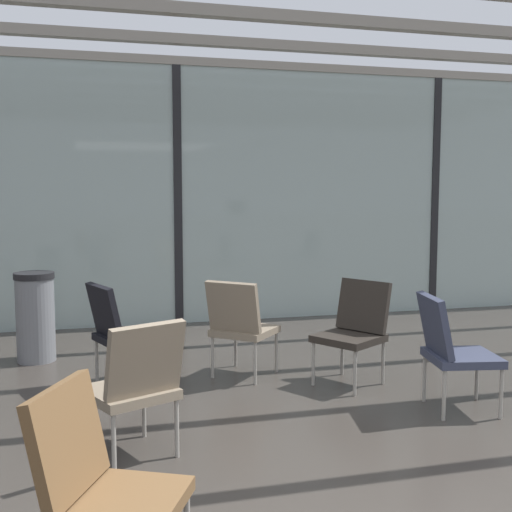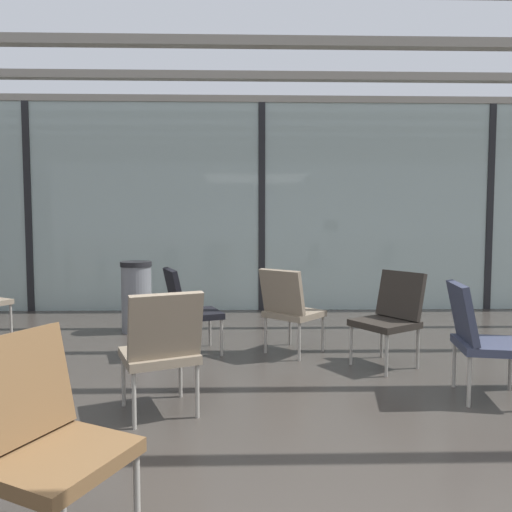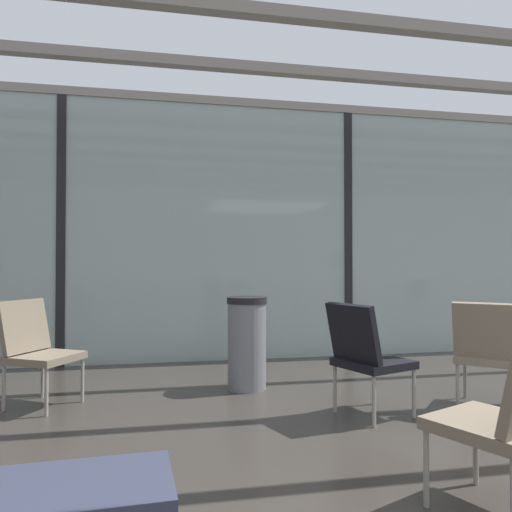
{
  "view_description": "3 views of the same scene",
  "coord_description": "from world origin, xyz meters",
  "px_view_note": "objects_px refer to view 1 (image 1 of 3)",
  "views": [
    {
      "loc": [
        -1.09,
        -2.62,
        1.64
      ],
      "look_at": [
        0.39,
        2.93,
        1.05
      ],
      "focal_mm": 44.8,
      "sensor_mm": 36.0,
      "label": 1
    },
    {
      "loc": [
        -0.26,
        -1.92,
        1.31
      ],
      "look_at": [
        -0.07,
        6.02,
        0.77
      ],
      "focal_mm": 32.68,
      "sensor_mm": 36.0,
      "label": 2
    },
    {
      "loc": [
        -2.4,
        -0.77,
        1.16
      ],
      "look_at": [
        -0.77,
        7.38,
        1.32
      ],
      "focal_mm": 34.26,
      "sensor_mm": 36.0,
      "label": 3
    }
  ],
  "objects_px": {
    "lounge_chair_3": "(119,328)",
    "lounge_chair_5": "(451,345)",
    "lounge_chair_0": "(136,381)",
    "lounge_chair_4": "(355,326)",
    "parked_airplane": "(167,164)",
    "lounge_chair_7": "(240,322)",
    "lounge_chair_6": "(98,480)",
    "trash_bin": "(35,317)"
  },
  "relations": [
    {
      "from": "lounge_chair_3",
      "to": "trash_bin",
      "type": "relative_size",
      "value": 1.01
    },
    {
      "from": "lounge_chair_4",
      "to": "lounge_chair_6",
      "type": "relative_size",
      "value": 1.0
    },
    {
      "from": "lounge_chair_3",
      "to": "lounge_chair_5",
      "type": "height_order",
      "value": "same"
    },
    {
      "from": "lounge_chair_3",
      "to": "lounge_chair_5",
      "type": "bearing_deg",
      "value": -138.62
    },
    {
      "from": "parked_airplane",
      "to": "lounge_chair_5",
      "type": "xyz_separation_m",
      "value": [
        0.85,
        -10.02,
        -1.72
      ]
    },
    {
      "from": "lounge_chair_6",
      "to": "lounge_chair_7",
      "type": "height_order",
      "value": "same"
    },
    {
      "from": "lounge_chair_3",
      "to": "lounge_chair_7",
      "type": "relative_size",
      "value": 1.0
    },
    {
      "from": "lounge_chair_4",
      "to": "lounge_chair_5",
      "type": "height_order",
      "value": "same"
    },
    {
      "from": "parked_airplane",
      "to": "lounge_chair_4",
      "type": "bearing_deg",
      "value": -87.28
    },
    {
      "from": "lounge_chair_6",
      "to": "lounge_chair_0",
      "type": "bearing_deg",
      "value": 15.35
    },
    {
      "from": "lounge_chair_5",
      "to": "lounge_chair_7",
      "type": "distance_m",
      "value": 1.79
    },
    {
      "from": "lounge_chair_0",
      "to": "lounge_chair_4",
      "type": "distance_m",
      "value": 2.22
    },
    {
      "from": "lounge_chair_3",
      "to": "lounge_chair_5",
      "type": "relative_size",
      "value": 1.0
    },
    {
      "from": "parked_airplane",
      "to": "lounge_chair_0",
      "type": "distance_m",
      "value": 10.56
    },
    {
      "from": "lounge_chair_5",
      "to": "lounge_chair_6",
      "type": "height_order",
      "value": "same"
    },
    {
      "from": "parked_airplane",
      "to": "lounge_chair_0",
      "type": "bearing_deg",
      "value": -98.17
    },
    {
      "from": "lounge_chair_3",
      "to": "lounge_chair_7",
      "type": "bearing_deg",
      "value": -112.63
    },
    {
      "from": "lounge_chair_0",
      "to": "lounge_chair_3",
      "type": "relative_size",
      "value": 1.0
    },
    {
      "from": "lounge_chair_4",
      "to": "trash_bin",
      "type": "bearing_deg",
      "value": -150.51
    },
    {
      "from": "lounge_chair_6",
      "to": "lounge_chair_4",
      "type": "bearing_deg",
      "value": -15.73
    },
    {
      "from": "lounge_chair_5",
      "to": "lounge_chair_6",
      "type": "xyz_separation_m",
      "value": [
        -2.57,
        -1.6,
        0.0
      ]
    },
    {
      "from": "lounge_chair_5",
      "to": "lounge_chair_0",
      "type": "bearing_deg",
      "value": 108.01
    },
    {
      "from": "lounge_chair_6",
      "to": "lounge_chair_7",
      "type": "distance_m",
      "value": 3.08
    },
    {
      "from": "lounge_chair_3",
      "to": "trash_bin",
      "type": "bearing_deg",
      "value": 15.67
    },
    {
      "from": "lounge_chair_6",
      "to": "lounge_chair_5",
      "type": "bearing_deg",
      "value": -32.12
    },
    {
      "from": "lounge_chair_0",
      "to": "lounge_chair_6",
      "type": "height_order",
      "value": "same"
    },
    {
      "from": "lounge_chair_7",
      "to": "lounge_chair_0",
      "type": "bearing_deg",
      "value": 98.07
    },
    {
      "from": "parked_airplane",
      "to": "lounge_chair_3",
      "type": "xyz_separation_m",
      "value": [
        -1.5,
        -8.77,
        -1.72
      ]
    },
    {
      "from": "lounge_chair_0",
      "to": "trash_bin",
      "type": "height_order",
      "value": "lounge_chair_0"
    },
    {
      "from": "parked_airplane",
      "to": "trash_bin",
      "type": "bearing_deg",
      "value": -106.11
    },
    {
      "from": "lounge_chair_0",
      "to": "lounge_chair_4",
      "type": "relative_size",
      "value": 1.0
    },
    {
      "from": "lounge_chair_4",
      "to": "lounge_chair_5",
      "type": "bearing_deg",
      "value": -6.09
    },
    {
      "from": "lounge_chair_4",
      "to": "lounge_chair_6",
      "type": "bearing_deg",
      "value": -74.07
    },
    {
      "from": "lounge_chair_0",
      "to": "lounge_chair_3",
      "type": "distance_m",
      "value": 1.55
    },
    {
      "from": "parked_airplane",
      "to": "lounge_chair_3",
      "type": "relative_size",
      "value": 16.0
    },
    {
      "from": "parked_airplane",
      "to": "lounge_chair_6",
      "type": "relative_size",
      "value": 16.0
    },
    {
      "from": "lounge_chair_4",
      "to": "lounge_chair_7",
      "type": "distance_m",
      "value": 0.99
    },
    {
      "from": "lounge_chair_4",
      "to": "lounge_chair_5",
      "type": "xyz_separation_m",
      "value": [
        0.41,
        -0.83,
        0.0
      ]
    },
    {
      "from": "trash_bin",
      "to": "lounge_chair_3",
      "type": "bearing_deg",
      "value": -53.77
    },
    {
      "from": "lounge_chair_4",
      "to": "lounge_chair_5",
      "type": "distance_m",
      "value": 0.92
    },
    {
      "from": "lounge_chair_7",
      "to": "lounge_chair_3",
      "type": "bearing_deg",
      "value": 39.77
    },
    {
      "from": "lounge_chair_3",
      "to": "lounge_chair_6",
      "type": "height_order",
      "value": "same"
    }
  ]
}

